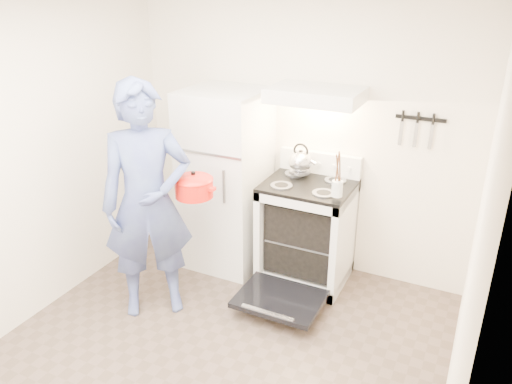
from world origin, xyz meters
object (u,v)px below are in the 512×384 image
at_px(refrigerator, 226,180).
at_px(person, 148,203).
at_px(tea_kettle, 300,160).
at_px(stove_body, 306,233).
at_px(dutch_oven, 194,188).

height_order(refrigerator, person, person).
xyz_separation_m(refrigerator, tea_kettle, (0.68, 0.15, 0.25)).
relative_size(stove_body, dutch_oven, 2.44).
relative_size(refrigerator, person, 0.88).
bearing_deg(dutch_oven, tea_kettle, 56.48).
height_order(person, dutch_oven, person).
distance_m(stove_body, tea_kettle, 0.67).
distance_m(stove_body, dutch_oven, 1.18).
relative_size(refrigerator, dutch_oven, 4.50).
height_order(tea_kettle, dutch_oven, tea_kettle).
relative_size(stove_body, tea_kettle, 2.97).
xyz_separation_m(refrigerator, stove_body, (0.81, 0.02, -0.39)).
xyz_separation_m(tea_kettle, dutch_oven, (-0.57, -0.86, -0.05)).
bearing_deg(stove_body, dutch_oven, -133.37).
relative_size(refrigerator, tea_kettle, 5.49).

